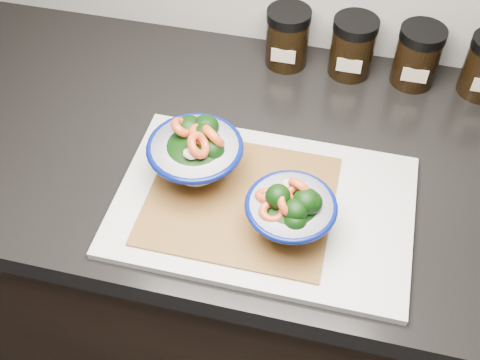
% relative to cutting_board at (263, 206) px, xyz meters
% --- Properties ---
extents(cabinet, '(3.43, 0.58, 0.86)m').
position_rel_cutting_board_xyz_m(cabinet, '(0.08, 0.12, -0.48)').
color(cabinet, black).
rests_on(cabinet, ground).
extents(countertop, '(3.50, 0.60, 0.04)m').
position_rel_cutting_board_xyz_m(countertop, '(0.08, 0.12, -0.03)').
color(countertop, black).
rests_on(countertop, cabinet).
extents(cutting_board, '(0.45, 0.30, 0.01)m').
position_rel_cutting_board_xyz_m(cutting_board, '(0.00, 0.00, 0.00)').
color(cutting_board, beige).
rests_on(cutting_board, countertop).
extents(bamboo_mat, '(0.28, 0.24, 0.00)m').
position_rel_cutting_board_xyz_m(bamboo_mat, '(-0.04, -0.00, 0.01)').
color(bamboo_mat, '#9F6A2F').
rests_on(bamboo_mat, cutting_board).
extents(bowl_left, '(0.15, 0.15, 0.11)m').
position_rel_cutting_board_xyz_m(bowl_left, '(-0.11, 0.03, 0.06)').
color(bowl_left, white).
rests_on(bowl_left, bamboo_mat).
extents(bowl_right, '(0.13, 0.13, 0.11)m').
position_rel_cutting_board_xyz_m(bowl_right, '(0.05, -0.04, 0.05)').
color(bowl_right, white).
rests_on(bowl_right, bamboo_mat).
extents(spice_jar_a, '(0.08, 0.08, 0.11)m').
position_rel_cutting_board_xyz_m(spice_jar_a, '(-0.03, 0.36, 0.05)').
color(spice_jar_a, black).
rests_on(spice_jar_a, countertop).
extents(spice_jar_b, '(0.08, 0.08, 0.11)m').
position_rel_cutting_board_xyz_m(spice_jar_b, '(0.09, 0.36, 0.05)').
color(spice_jar_b, black).
rests_on(spice_jar_b, countertop).
extents(spice_jar_c, '(0.08, 0.08, 0.11)m').
position_rel_cutting_board_xyz_m(spice_jar_c, '(0.20, 0.36, 0.05)').
color(spice_jar_c, black).
rests_on(spice_jar_c, countertop).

